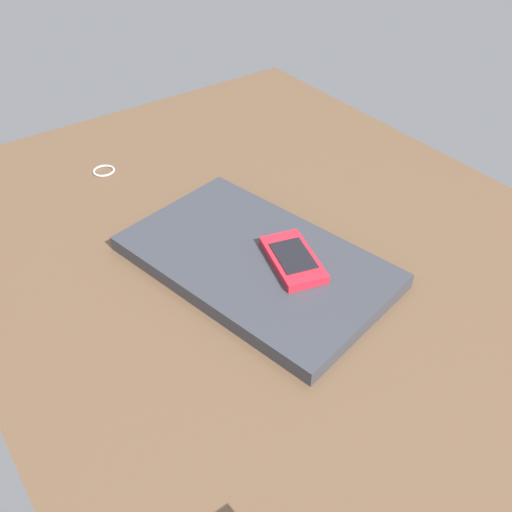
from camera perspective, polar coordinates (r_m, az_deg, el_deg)
The scene contains 4 objects.
desk_surface at distance 75.05cm, azimuth 5.43°, elevation -2.92°, with size 120.00×80.00×3.00cm, color brown.
laptop_closed at distance 74.34cm, azimuth 0.00°, elevation -0.56°, with size 34.92×21.16×2.09cm, color #33353D.
cell_phone_on_laptop at distance 72.31cm, azimuth 3.78°, elevation -0.32°, with size 11.55×8.17×1.29cm.
key_ring at distance 98.14cm, azimuth -15.22°, elevation 8.37°, with size 3.65×3.65×0.36cm, color silver.
Camera 1 is at (40.30, -37.87, 52.25)cm, focal length 39.30 mm.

